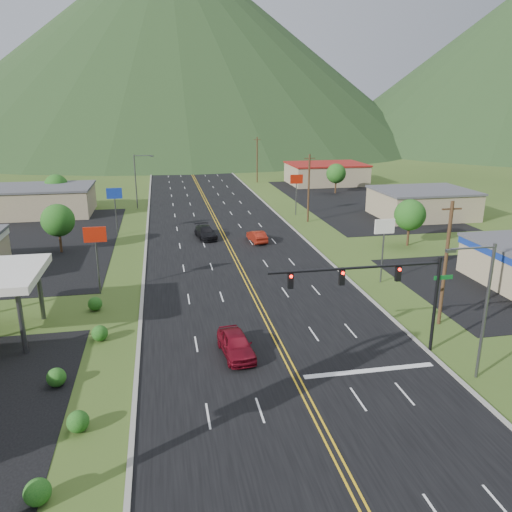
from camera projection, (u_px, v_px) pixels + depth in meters
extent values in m
cylinder|color=black|center=(435.00, 305.00, 34.89)|extent=(0.24, 0.24, 7.00)
cylinder|color=black|center=(357.00, 268.00, 32.91)|extent=(12.00, 0.18, 0.18)
cube|color=#0C591E|center=(443.00, 277.00, 34.38)|extent=(1.40, 0.06, 0.30)
cube|color=black|center=(398.00, 274.00, 33.62)|extent=(0.35, 0.28, 1.05)
sphere|color=#FF0C05|center=(400.00, 270.00, 33.35)|extent=(0.22, 0.22, 0.22)
cube|color=black|center=(342.00, 277.00, 32.90)|extent=(0.35, 0.28, 1.05)
sphere|color=#FF0C05|center=(343.00, 273.00, 32.63)|extent=(0.22, 0.22, 0.22)
cube|color=black|center=(290.00, 281.00, 32.27)|extent=(0.35, 0.28, 1.05)
sphere|color=#FF0C05|center=(291.00, 277.00, 32.00)|extent=(0.22, 0.22, 0.22)
cylinder|color=#59595E|center=(485.00, 313.00, 31.03)|extent=(0.20, 0.20, 9.00)
cylinder|color=#59595E|center=(473.00, 248.00, 29.51)|extent=(2.88, 0.12, 0.12)
cube|color=#59595E|center=(451.00, 251.00, 29.28)|extent=(0.60, 0.25, 0.18)
cylinder|color=#59595E|center=(136.00, 182.00, 83.15)|extent=(0.20, 0.20, 9.00)
cylinder|color=#59595E|center=(143.00, 156.00, 82.15)|extent=(2.88, 0.12, 0.12)
cube|color=#59595E|center=(152.00, 156.00, 82.44)|extent=(0.60, 0.25, 0.18)
cylinder|color=#59595E|center=(21.00, 321.00, 34.75)|extent=(0.36, 0.36, 5.00)
cylinder|color=#59595E|center=(40.00, 290.00, 40.39)|extent=(0.36, 0.36, 5.00)
cube|color=tan|center=(33.00, 202.00, 79.09)|extent=(18.00, 11.00, 4.20)
cube|color=#4C4C51|center=(31.00, 188.00, 78.43)|extent=(18.40, 11.40, 0.30)
cube|color=tan|center=(422.00, 204.00, 77.71)|extent=(14.00, 11.00, 4.00)
cube|color=#4C4C51|center=(424.00, 190.00, 77.08)|extent=(14.40, 11.40, 0.30)
cube|color=tan|center=(326.00, 174.00, 109.83)|extent=(16.00, 12.00, 4.20)
cube|color=maroon|center=(326.00, 164.00, 109.18)|extent=(16.40, 12.40, 0.30)
cylinder|color=#59595E|center=(98.00, 268.00, 45.80)|extent=(0.16, 0.16, 5.00)
cube|color=#A51A09|center=(95.00, 235.00, 44.87)|extent=(2.00, 0.18, 1.40)
cylinder|color=#59595E|center=(116.00, 217.00, 66.47)|extent=(0.16, 0.16, 5.00)
cube|color=navy|center=(114.00, 193.00, 65.53)|extent=(2.00, 0.18, 1.40)
cylinder|color=#59595E|center=(382.00, 258.00, 48.79)|extent=(0.16, 0.16, 5.00)
cube|color=white|center=(385.00, 226.00, 47.85)|extent=(2.00, 0.18, 1.40)
cylinder|color=#59595E|center=(296.00, 199.00, 78.84)|extent=(0.16, 0.16, 5.00)
cube|color=#A51A09|center=(297.00, 179.00, 77.91)|extent=(2.00, 0.18, 1.40)
cylinder|color=#382314|center=(60.00, 240.00, 59.10)|extent=(0.30, 0.30, 3.00)
sphere|color=#1A5016|center=(58.00, 220.00, 58.40)|extent=(3.84, 3.84, 3.84)
cylinder|color=#382314|center=(58.00, 200.00, 83.56)|extent=(0.30, 0.30, 3.00)
sphere|color=#1A5016|center=(56.00, 186.00, 82.86)|extent=(3.84, 3.84, 3.84)
cylinder|color=#382314|center=(408.00, 234.00, 61.97)|extent=(0.30, 0.30, 3.00)
sphere|color=#1A5016|center=(410.00, 215.00, 61.27)|extent=(3.84, 3.84, 3.84)
cylinder|color=#382314|center=(336.00, 186.00, 98.38)|extent=(0.30, 0.30, 3.00)
sphere|color=#1A5016|center=(336.00, 173.00, 97.68)|extent=(3.84, 3.84, 3.84)
cylinder|color=#382314|center=(445.00, 265.00, 38.75)|extent=(0.28, 0.28, 10.00)
cube|color=#382314|center=(452.00, 209.00, 37.47)|extent=(1.60, 0.12, 0.12)
cylinder|color=#382314|center=(309.00, 189.00, 73.50)|extent=(0.28, 0.28, 10.00)
cube|color=#382314|center=(310.00, 158.00, 72.22)|extent=(1.60, 0.12, 0.12)
cylinder|color=#382314|center=(257.00, 160.00, 111.07)|extent=(0.28, 0.28, 10.00)
cube|color=#382314|center=(257.00, 140.00, 109.79)|extent=(1.60, 0.12, 0.12)
cylinder|color=#382314|center=(232.00, 146.00, 148.64)|extent=(0.28, 0.28, 10.00)
cube|color=#382314|center=(231.00, 131.00, 147.35)|extent=(1.60, 0.12, 0.12)
cone|color=#1E3B1A|center=(171.00, 42.00, 215.08)|extent=(220.00, 220.00, 85.00)
imported|color=maroon|center=(236.00, 345.00, 34.88)|extent=(2.48, 5.11, 1.68)
imported|color=black|center=(206.00, 233.00, 65.43)|extent=(2.91, 5.61, 1.55)
imported|color=maroon|center=(257.00, 237.00, 63.68)|extent=(2.10, 4.62, 1.47)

